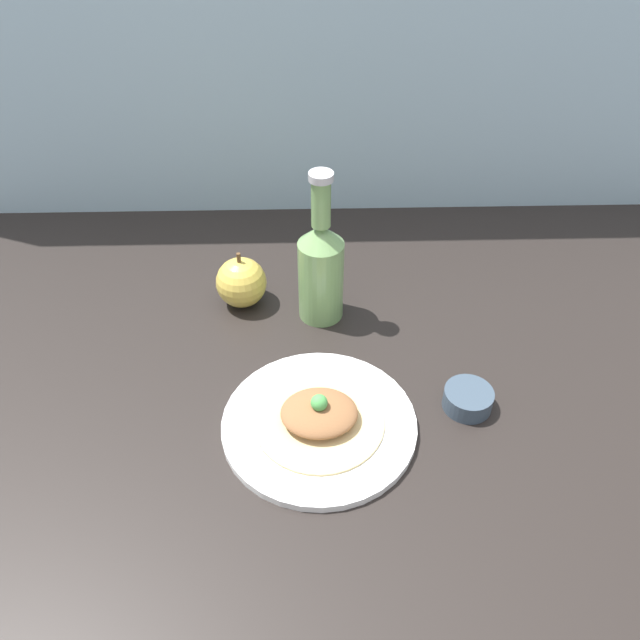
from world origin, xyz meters
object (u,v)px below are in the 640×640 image
at_px(plated_food, 319,415).
at_px(apple, 241,282).
at_px(plate, 319,423).
at_px(cider_bottle, 321,267).
at_px(dipping_bowl, 468,399).

distance_m(plated_food, apple, 0.32).
bearing_deg(plate, cider_bottle, 87.95).
xyz_separation_m(plate, plated_food, (0.00, 0.00, 0.02)).
bearing_deg(apple, cider_bottle, -14.19).
bearing_deg(dipping_bowl, plated_food, -171.32).
xyz_separation_m(plated_food, dipping_bowl, (0.22, 0.03, -0.01)).
height_order(plate, plated_food, plated_food).
xyz_separation_m(plate, cider_bottle, (0.01, 0.26, 0.09)).
bearing_deg(dipping_bowl, cider_bottle, 134.14).
distance_m(cider_bottle, apple, 0.16).
height_order(plate, dipping_bowl, dipping_bowl).
bearing_deg(cider_bottle, dipping_bowl, -45.86).
height_order(cider_bottle, dipping_bowl, cider_bottle).
relative_size(plated_food, dipping_bowl, 2.58).
bearing_deg(plated_food, plate, 180.00).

